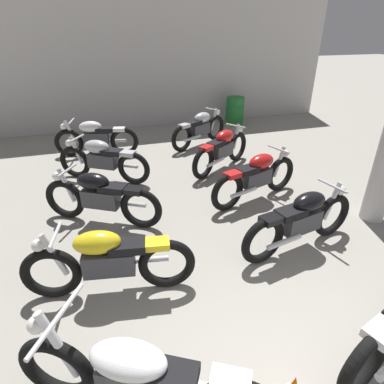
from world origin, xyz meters
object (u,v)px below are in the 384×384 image
Objects in this scene: motorcycle_left_row_4 at (96,137)px; oil_drum at (235,111)px; motorcycle_right_row_2 at (256,176)px; motorcycle_left_row_0 at (141,379)px; motorcycle_left_row_3 at (102,159)px; motorcycle_right_row_1 at (302,220)px; motorcycle_left_row_2 at (101,197)px; motorcycle_right_row_3 at (222,149)px; motorcycle_right_row_4 at (200,128)px; motorcycle_left_row_1 at (108,260)px.

motorcycle_left_row_4 is 4.58m from oil_drum.
motorcycle_right_row_2 is 5.00m from oil_drum.
motorcycle_left_row_0 reaches higher than oil_drum.
motorcycle_right_row_1 is at bearing -51.53° from motorcycle_left_row_3.
motorcycle_left_row_0 reaches higher than motorcycle_right_row_2.
motorcycle_left_row_0 is at bearing -118.72° from oil_drum.
motorcycle_left_row_0 reaches higher than motorcycle_left_row_3.
motorcycle_left_row_4 is 1.00× the size of motorcycle_right_row_1.
motorcycle_left_row_2 is at bearing 92.44° from motorcycle_left_row_0.
motorcycle_left_row_3 is at bearing 147.26° from motorcycle_right_row_2.
motorcycle_left_row_2 is 3.10m from motorcycle_left_row_4.
motorcycle_right_row_3 is 1.64m from motorcycle_right_row_4.
motorcycle_left_row_2 is 1.60m from motorcycle_left_row_3.
motorcycle_left_row_2 and motorcycle_left_row_4 have the same top height.
motorcycle_left_row_2 is (0.00, 1.58, 0.00)m from motorcycle_left_row_1.
motorcycle_left_row_3 is 0.88× the size of motorcycle_right_row_1.
motorcycle_right_row_3 is (2.56, -1.65, 0.00)m from motorcycle_left_row_4.
motorcycle_left_row_4 is 1.02× the size of motorcycle_right_row_2.
motorcycle_right_row_2 reaches higher than oil_drum.
motorcycle_right_row_4 is at bearing 30.35° from motorcycle_left_row_3.
motorcycle_right_row_4 is (0.05, 1.63, 0.00)m from motorcycle_right_row_3.
motorcycle_left_row_3 is 5.24m from oil_drum.
motorcycle_right_row_4 is (2.54, 1.49, 0.00)m from motorcycle_left_row_3.
motorcycle_left_row_4 is 2.61m from motorcycle_right_row_4.
motorcycle_left_row_4 and motorcycle_right_row_4 have the same top height.
motorcycle_left_row_4 is (-0.07, 6.16, 0.01)m from motorcycle_left_row_0.
motorcycle_left_row_2 is 0.92× the size of motorcycle_right_row_2.
motorcycle_left_row_2 is at bearing 89.90° from motorcycle_left_row_1.
oil_drum is at bearing 70.16° from motorcycle_right_row_2.
motorcycle_left_row_3 is (0.13, 3.18, 0.00)m from motorcycle_left_row_1.
motorcycle_right_row_4 is at bearing -136.98° from oil_drum.
oil_drum is (4.36, 4.67, -0.03)m from motorcycle_left_row_2.
motorcycle_left_row_0 is 0.99× the size of motorcycle_left_row_1.
motorcycle_right_row_3 and motorcycle_right_row_4 have the same top height.
motorcycle_right_row_2 is (2.54, -1.63, 0.00)m from motorcycle_left_row_3.
motorcycle_left_row_1 and motorcycle_right_row_3 have the same top height.
oil_drum is at bearing 73.94° from motorcycle_right_row_1.
motorcycle_left_row_4 is 2.29× the size of oil_drum.
motorcycle_left_row_3 is at bearing 128.47° from motorcycle_right_row_1.
motorcycle_right_row_4 is (0.08, 4.59, 0.00)m from motorcycle_right_row_1.
motorcycle_right_row_3 is 2.00× the size of oil_drum.
motorcycle_left_row_4 is at bearing -159.98° from oil_drum.
motorcycle_right_row_2 is 2.25× the size of oil_drum.
motorcycle_left_row_0 is at bearing -112.43° from motorcycle_right_row_4.
motorcycle_right_row_3 is (2.62, 1.45, 0.00)m from motorcycle_left_row_2.
motorcycle_left_row_4 is (0.06, 3.10, 0.00)m from motorcycle_left_row_2.
motorcycle_left_row_4 is 4.08m from motorcycle_right_row_2.
motorcycle_right_row_3 is (2.49, 4.51, 0.01)m from motorcycle_left_row_0.
motorcycle_left_row_4 and motorcycle_right_row_3 have the same top height.
motorcycle_right_row_4 is at bearing 90.01° from motorcycle_right_row_2.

